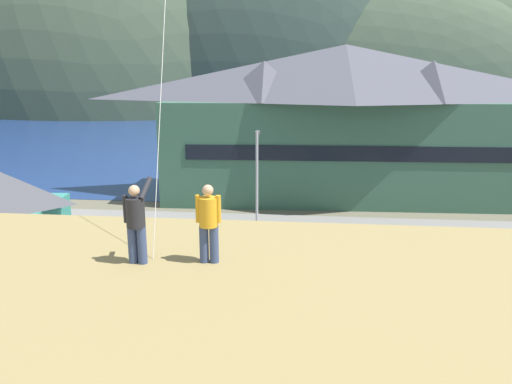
{
  "coord_description": "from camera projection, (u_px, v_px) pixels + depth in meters",
  "views": [
    {
      "loc": [
        4.53,
        -18.11,
        9.8
      ],
      "look_at": [
        1.7,
        9.0,
        3.18
      ],
      "focal_mm": 34.24,
      "sensor_mm": 36.0,
      "label": 1
    }
  ],
  "objects": [
    {
      "name": "moored_boat_inner_slip",
      "position": [
        208.0,
        158.0,
        53.68
      ],
      "size": [
        2.29,
        6.32,
        2.16
      ],
      "color": "navy",
      "rests_on": "ground"
    },
    {
      "name": "parked_car_mid_row_far",
      "position": [
        174.0,
        243.0,
        25.87
      ],
      "size": [
        4.25,
        2.15,
        1.82
      ],
      "color": "silver",
      "rests_on": "parking_lot_pad"
    },
    {
      "name": "moored_boat_wharfside",
      "position": [
        200.0,
        165.0,
        49.86
      ],
      "size": [
        2.26,
        6.53,
        2.16
      ],
      "color": "silver",
      "rests_on": "ground"
    },
    {
      "name": "far_hill_east_peak",
      "position": [
        274.0,
        111.0,
        130.1
      ],
      "size": [
        84.4,
        53.59,
        88.84
      ],
      "primitive_type": "ellipsoid",
      "color": "#2D3D33",
      "rests_on": "ground"
    },
    {
      "name": "person_companion",
      "position": [
        209.0,
        221.0,
        10.48
      ],
      "size": [
        0.55,
        0.4,
        1.74
      ],
      "color": "#384770",
      "rests_on": "grassy_hill_foreground"
    },
    {
      "name": "harbor_lodge",
      "position": [
        343.0,
        118.0,
        38.62
      ],
      "size": [
        29.73,
        11.4,
        12.0
      ],
      "color": "#38604C",
      "rests_on": "ground"
    },
    {
      "name": "storage_shed_near_lot",
      "position": [
        4.0,
        217.0,
        25.2
      ],
      "size": [
        6.06,
        6.09,
        5.01
      ],
      "color": "#338475",
      "rests_on": "ground"
    },
    {
      "name": "parked_car_mid_row_near",
      "position": [
        336.0,
        246.0,
        25.36
      ],
      "size": [
        4.32,
        2.3,
        1.82
      ],
      "color": "slate",
      "rests_on": "parking_lot_pad"
    },
    {
      "name": "far_hill_center_saddle",
      "position": [
        365.0,
        113.0,
        124.36
      ],
      "size": [
        102.89,
        44.85,
        63.73
      ],
      "primitive_type": "ellipsoid",
      "color": "#3D4C38",
      "rests_on": "ground"
    },
    {
      "name": "moored_boat_outer_mooring",
      "position": [
        267.0,
        164.0,
        50.34
      ],
      "size": [
        2.45,
        6.58,
        2.16
      ],
      "color": "silver",
      "rests_on": "ground"
    },
    {
      "name": "parking_lot_pad",
      "position": [
        215.0,
        268.0,
        25.09
      ],
      "size": [
        40.0,
        20.0,
        0.1
      ],
      "primitive_type": "cube",
      "color": "gray",
      "rests_on": "ground"
    },
    {
      "name": "parked_car_back_row_left",
      "position": [
        374.0,
        297.0,
        19.63
      ],
      "size": [
        4.23,
        2.11,
        1.82
      ],
      "color": "#236633",
      "rests_on": "parking_lot_pad"
    },
    {
      "name": "far_hill_west_ridge",
      "position": [
        123.0,
        109.0,
        138.59
      ],
      "size": [
        89.18,
        73.17,
        93.18
      ],
      "primitive_type": "ellipsoid",
      "color": "#3D4C38",
      "rests_on": "ground"
    },
    {
      "name": "bay_water",
      "position": [
        278.0,
        136.0,
        78.26
      ],
      "size": [
        360.0,
        84.0,
        0.03
      ],
      "primitive_type": "cube",
      "color": "navy",
      "rests_on": "ground"
    },
    {
      "name": "parking_light_pole",
      "position": [
        257.0,
        176.0,
        29.42
      ],
      "size": [
        0.24,
        0.78,
        6.38
      ],
      "color": "#ADADB2",
      "rests_on": "parking_lot_pad"
    },
    {
      "name": "wharf_dock",
      "position": [
        239.0,
        162.0,
        53.95
      ],
      "size": [
        3.2,
        15.12,
        0.7
      ],
      "color": "#70604C",
      "rests_on": "ground"
    },
    {
      "name": "parked_car_mid_row_center",
      "position": [
        158.0,
        288.0,
        20.41
      ],
      "size": [
        4.26,
        2.17,
        1.82
      ],
      "color": "silver",
      "rests_on": "parking_lot_pad"
    },
    {
      "name": "person_kite_flyer",
      "position": [
        136.0,
        221.0,
        10.44
      ],
      "size": [
        0.55,
        0.64,
        1.86
      ],
      "color": "#384770",
      "rests_on": "grassy_hill_foreground"
    },
    {
      "name": "ground_plane",
      "position": [
        193.0,
        316.0,
        20.27
      ],
      "size": [
        600.0,
        600.0,
        0.0
      ],
      "primitive_type": "plane",
      "color": "#66604C"
    }
  ]
}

